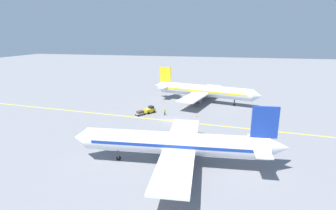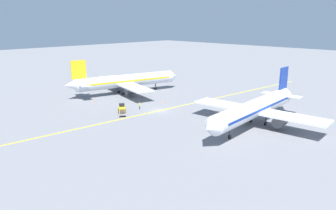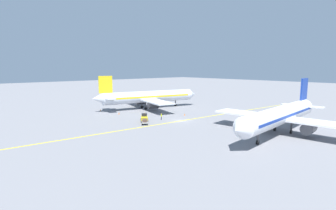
{
  "view_description": "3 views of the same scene",
  "coord_description": "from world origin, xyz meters",
  "px_view_note": "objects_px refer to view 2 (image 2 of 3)",
  "views": [
    {
      "loc": [
        61.19,
        13.72,
        21.0
      ],
      "look_at": [
        -2.49,
        -1.3,
        3.41
      ],
      "focal_mm": 28.0,
      "sensor_mm": 36.0,
      "label": 1
    },
    {
      "loc": [
        54.99,
        -51.66,
        20.97
      ],
      "look_at": [
        4.78,
        -1.91,
        2.62
      ],
      "focal_mm": 35.0,
      "sensor_mm": 36.0,
      "label": 2
    },
    {
      "loc": [
        45.15,
        -44.47,
        13.17
      ],
      "look_at": [
        -4.0,
        -0.63,
        3.59
      ],
      "focal_mm": 28.0,
      "sensor_mm": 36.0,
      "label": 3
    }
  ],
  "objects_px": {
    "baggage_cart_trailing": "(122,113)",
    "ground_crew_worker": "(140,106)",
    "traffic_cone_by_wingtip": "(74,97)",
    "traffic_cone_mid_apron": "(94,101)",
    "traffic_cone_near_nose": "(164,102)",
    "airplane_adjacent_stand": "(256,108)",
    "airplane_at_gate": "(125,81)",
    "baggage_tug_white": "(122,108)"
  },
  "relations": [
    {
      "from": "airplane_at_gate",
      "to": "traffic_cone_near_nose",
      "type": "xyz_separation_m",
      "value": [
        16.32,
        0.05,
        -3.43
      ]
    },
    {
      "from": "ground_crew_worker",
      "to": "airplane_adjacent_stand",
      "type": "bearing_deg",
      "value": 17.89
    },
    {
      "from": "traffic_cone_by_wingtip",
      "to": "baggage_tug_white",
      "type": "bearing_deg",
      "value": 1.55
    },
    {
      "from": "ground_crew_worker",
      "to": "traffic_cone_near_nose",
      "type": "xyz_separation_m",
      "value": [
        -0.24,
        8.59,
        -0.63
      ]
    },
    {
      "from": "airplane_at_gate",
      "to": "baggage_tug_white",
      "type": "distance_m",
      "value": 20.45
    },
    {
      "from": "baggage_cart_trailing",
      "to": "traffic_cone_near_nose",
      "type": "xyz_separation_m",
      "value": [
        -1.85,
        15.02,
        -0.49
      ]
    },
    {
      "from": "airplane_adjacent_stand",
      "to": "airplane_at_gate",
      "type": "bearing_deg",
      "value": 179.98
    },
    {
      "from": "ground_crew_worker",
      "to": "traffic_cone_near_nose",
      "type": "relative_size",
      "value": 3.05
    },
    {
      "from": "airplane_at_gate",
      "to": "baggage_tug_white",
      "type": "bearing_deg",
      "value": -40.16
    },
    {
      "from": "airplane_at_gate",
      "to": "ground_crew_worker",
      "type": "bearing_deg",
      "value": -27.28
    },
    {
      "from": "baggage_tug_white",
      "to": "baggage_cart_trailing",
      "type": "height_order",
      "value": "baggage_tug_white"
    },
    {
      "from": "airplane_adjacent_stand",
      "to": "traffic_cone_mid_apron",
      "type": "height_order",
      "value": "airplane_adjacent_stand"
    },
    {
      "from": "traffic_cone_near_nose",
      "to": "traffic_cone_by_wingtip",
      "type": "xyz_separation_m",
      "value": [
        -22.28,
        -13.69,
        0.0
      ]
    },
    {
      "from": "baggage_tug_white",
      "to": "traffic_cone_mid_apron",
      "type": "height_order",
      "value": "baggage_tug_white"
    },
    {
      "from": "ground_crew_worker",
      "to": "traffic_cone_by_wingtip",
      "type": "bearing_deg",
      "value": -167.23
    },
    {
      "from": "airplane_at_gate",
      "to": "traffic_cone_by_wingtip",
      "type": "relative_size",
      "value": 63.98
    },
    {
      "from": "airplane_adjacent_stand",
      "to": "baggage_tug_white",
      "type": "xyz_separation_m",
      "value": [
        -27.49,
        -13.05,
        -2.81
      ]
    },
    {
      "from": "airplane_at_gate",
      "to": "baggage_tug_white",
      "type": "xyz_separation_m",
      "value": [
        15.48,
        -13.06,
        -2.81
      ]
    },
    {
      "from": "airplane_at_gate",
      "to": "airplane_adjacent_stand",
      "type": "height_order",
      "value": "same"
    },
    {
      "from": "traffic_cone_by_wingtip",
      "to": "baggage_cart_trailing",
      "type": "bearing_deg",
      "value": -3.15
    },
    {
      "from": "baggage_cart_trailing",
      "to": "traffic_cone_near_nose",
      "type": "relative_size",
      "value": 5.33
    },
    {
      "from": "airplane_at_gate",
      "to": "baggage_cart_trailing",
      "type": "bearing_deg",
      "value": -39.49
    },
    {
      "from": "baggage_tug_white",
      "to": "airplane_adjacent_stand",
      "type": "bearing_deg",
      "value": 25.4
    },
    {
      "from": "traffic_cone_mid_apron",
      "to": "traffic_cone_near_nose",
      "type": "bearing_deg",
      "value": 42.84
    },
    {
      "from": "airplane_at_gate",
      "to": "traffic_cone_near_nose",
      "type": "height_order",
      "value": "airplane_at_gate"
    },
    {
      "from": "baggage_cart_trailing",
      "to": "ground_crew_worker",
      "type": "distance_m",
      "value": 6.63
    },
    {
      "from": "airplane_at_gate",
      "to": "baggage_cart_trailing",
      "type": "xyz_separation_m",
      "value": [
        18.17,
        -14.97,
        -2.95
      ]
    },
    {
      "from": "ground_crew_worker",
      "to": "traffic_cone_by_wingtip",
      "type": "xyz_separation_m",
      "value": [
        -22.53,
        -5.1,
        -0.63
      ]
    },
    {
      "from": "baggage_tug_white",
      "to": "traffic_cone_near_nose",
      "type": "xyz_separation_m",
      "value": [
        0.84,
        13.11,
        -0.63
      ]
    },
    {
      "from": "traffic_cone_mid_apron",
      "to": "traffic_cone_by_wingtip",
      "type": "relative_size",
      "value": 1.0
    },
    {
      "from": "traffic_cone_near_nose",
      "to": "airplane_adjacent_stand",
      "type": "bearing_deg",
      "value": -0.13
    },
    {
      "from": "baggage_cart_trailing",
      "to": "baggage_tug_white",
      "type": "bearing_deg",
      "value": 144.61
    },
    {
      "from": "traffic_cone_mid_apron",
      "to": "airplane_at_gate",
      "type": "bearing_deg",
      "value": 102.5
    },
    {
      "from": "airplane_at_gate",
      "to": "airplane_adjacent_stand",
      "type": "distance_m",
      "value": 42.97
    },
    {
      "from": "baggage_tug_white",
      "to": "ground_crew_worker",
      "type": "xyz_separation_m",
      "value": [
        1.08,
        4.52,
        0.01
      ]
    },
    {
      "from": "airplane_adjacent_stand",
      "to": "baggage_tug_white",
      "type": "bearing_deg",
      "value": -154.6
    },
    {
      "from": "baggage_cart_trailing",
      "to": "traffic_cone_near_nose",
      "type": "height_order",
      "value": "baggage_cart_trailing"
    },
    {
      "from": "traffic_cone_near_nose",
      "to": "ground_crew_worker",
      "type": "bearing_deg",
      "value": -88.38
    },
    {
      "from": "baggage_cart_trailing",
      "to": "ground_crew_worker",
      "type": "xyz_separation_m",
      "value": [
        -1.61,
        6.43,
        0.15
      ]
    },
    {
      "from": "ground_crew_worker",
      "to": "airplane_at_gate",
      "type": "bearing_deg",
      "value": 152.72
    },
    {
      "from": "airplane_adjacent_stand",
      "to": "baggage_cart_trailing",
      "type": "relative_size",
      "value": 12.13
    },
    {
      "from": "baggage_tug_white",
      "to": "ground_crew_worker",
      "type": "height_order",
      "value": "baggage_tug_white"
    }
  ]
}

